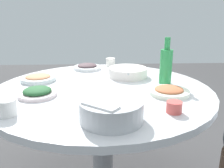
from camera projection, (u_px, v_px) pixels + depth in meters
name	position (u px, v px, depth m)	size (l,w,h in m)	color
round_dining_table	(103.00, 105.00, 1.44)	(1.28, 1.28, 0.73)	#99999E
rice_bowl	(112.00, 110.00, 0.98)	(0.27, 0.27, 0.10)	#B2B5BA
soup_bowl	(128.00, 72.00, 1.64)	(0.27, 0.29, 0.06)	white
dish_eggplant	(88.00, 67.00, 1.86)	(0.21, 0.21, 0.04)	white
dish_shrimp	(39.00, 78.00, 1.54)	(0.22, 0.22, 0.04)	silver
dish_greens	(38.00, 92.00, 1.27)	(0.20, 0.20, 0.05)	silver
dish_tofu_braise	(169.00, 91.00, 1.30)	(0.22, 0.22, 0.04)	silver
green_bottle	(166.00, 65.00, 1.46)	(0.08, 0.08, 0.29)	#2B934A
tea_cup_near	(111.00, 62.00, 1.95)	(0.07, 0.07, 0.07)	white
tea_cup_far	(8.00, 108.00, 1.02)	(0.08, 0.08, 0.07)	white
tea_cup_side	(175.00, 107.00, 1.06)	(0.07, 0.07, 0.05)	#CD4E4A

